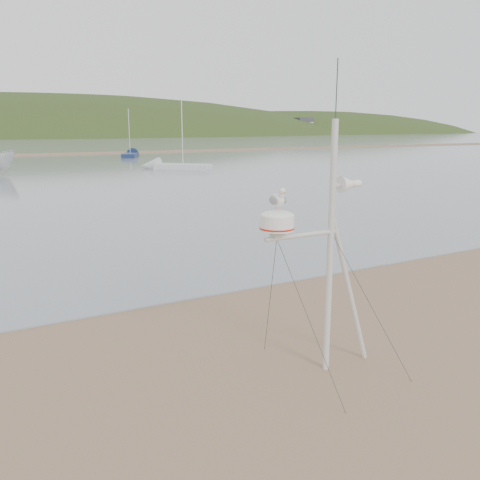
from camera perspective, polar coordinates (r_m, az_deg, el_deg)
ground at (r=7.62m, az=-14.03°, el=-18.93°), size 560.00×560.00×0.00m
hill_ridge at (r=243.32m, az=-24.43°, el=5.94°), size 620.00×180.00×80.00m
mast_rig at (r=8.31m, az=9.77°, el=-6.89°), size 2.18×2.33×4.93m
sailboat_white_near at (r=48.45m, az=-8.41°, el=8.20°), size 6.05×6.03×6.83m
sailboat_blue_far at (r=70.07m, az=-12.03°, el=9.39°), size 4.30×6.81×6.71m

